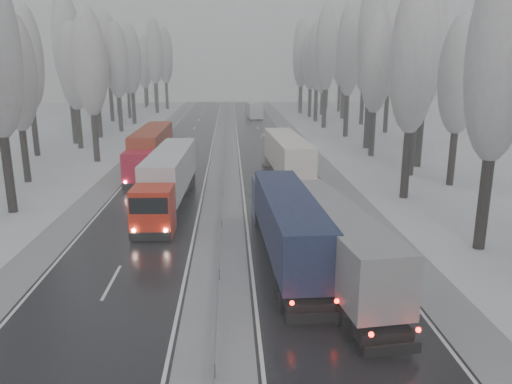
{
  "coord_description": "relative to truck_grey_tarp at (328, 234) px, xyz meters",
  "views": [
    {
      "loc": [
        0.66,
        -10.92,
        10.44
      ],
      "look_at": [
        2.32,
        20.88,
        2.2
      ],
      "focal_mm": 35.0,
      "sensor_mm": 36.0,
      "label": 1
    }
  ],
  "objects": [
    {
      "name": "tree_74",
      "position": [
        -20.49,
        87.11,
        10.44
      ],
      "size": [
        3.6,
        3.6,
        19.68
      ],
      "color": "black",
      "rests_on": "ground"
    },
    {
      "name": "tree_31",
      "position": [
        17.06,
        73.48,
        9.73
      ],
      "size": [
        3.6,
        3.6,
        18.58
      ],
      "color": "black",
      "rests_on": "ground"
    },
    {
      "name": "tree_30",
      "position": [
        11.15,
        69.48,
        9.28
      ],
      "size": [
        3.6,
        3.6,
        17.86
      ],
      "color": "black",
      "rests_on": "ground"
    },
    {
      "name": "tree_38",
      "position": [
        13.31,
        104.51,
        9.35
      ],
      "size": [
        3.6,
        3.6,
        17.97
      ],
      "color": "black",
      "rests_on": "ground"
    },
    {
      "name": "truck_red_red",
      "position": [
        -12.56,
        25.77,
        0.17
      ],
      "size": [
        2.61,
        16.12,
        4.13
      ],
      "rotation": [
        0.0,
        0.0,
        -0.0
      ],
      "color": "#AE0922",
      "rests_on": "ground"
    },
    {
      "name": "tree_76",
      "position": [
        -19.47,
        96.5,
        9.71
      ],
      "size": [
        3.6,
        3.6,
        18.55
      ],
      "color": "black",
      "rests_on": "ground"
    },
    {
      "name": "tree_27",
      "position": [
        19.3,
        53.05,
        9.12
      ],
      "size": [
        3.6,
        3.6,
        17.62
      ],
      "color": "black",
      "rests_on": "ground"
    },
    {
      "name": "shoulder_right",
      "position": [
        4.78,
        17.78,
        -2.22
      ],
      "size": [
        2.4,
        200.0,
        0.04
      ],
      "primitive_type": "cube",
      "color": "gray",
      "rests_on": "ground"
    },
    {
      "name": "tree_67",
      "position": [
        -24.96,
        54.13,
        8.79
      ],
      "size": [
        3.6,
        3.6,
        17.09
      ],
      "color": "black",
      "rests_on": "ground"
    },
    {
      "name": "median_slush",
      "position": [
        -5.42,
        17.78,
        -2.22
      ],
      "size": [
        3.0,
        200.0,
        0.04
      ],
      "primitive_type": "cube",
      "color": "gray",
      "rests_on": "ground"
    },
    {
      "name": "tree_28",
      "position": [
        10.92,
        59.74,
        10.4
      ],
      "size": [
        3.6,
        3.6,
        19.62
      ],
      "color": "black",
      "rests_on": "ground"
    },
    {
      "name": "tree_75",
      "position": [
        -29.61,
        91.11,
        9.75
      ],
      "size": [
        3.6,
        3.6,
        18.6
      ],
      "color": "black",
      "rests_on": "ground"
    },
    {
      "name": "tree_25",
      "position": [
        19.4,
        42.8,
        10.28
      ],
      "size": [
        3.6,
        3.6,
        19.44
      ],
      "color": "black",
      "rests_on": "ground"
    },
    {
      "name": "tree_32",
      "position": [
        11.21,
        76.99,
        8.94
      ],
      "size": [
        3.6,
        3.6,
        17.33
      ],
      "color": "black",
      "rests_on": "ground"
    },
    {
      "name": "tree_63",
      "position": [
        -27.27,
        35.51,
        8.66
      ],
      "size": [
        3.6,
        3.6,
        16.88
      ],
      "color": "black",
      "rests_on": "ground"
    },
    {
      "name": "tree_68",
      "position": [
        -22.0,
        56.89,
        8.51
      ],
      "size": [
        3.6,
        3.6,
        16.65
      ],
      "color": "black",
      "rests_on": "ground"
    },
    {
      "name": "tree_26",
      "position": [
        12.15,
        49.05,
        9.86
      ],
      "size": [
        3.6,
        3.6,
        18.78
      ],
      "color": "black",
      "rests_on": "ground"
    },
    {
      "name": "tree_70",
      "position": [
        -21.74,
        66.97,
        8.79
      ],
      "size": [
        3.6,
        3.6,
        17.09
      ],
      "color": "black",
      "rests_on": "ground"
    },
    {
      "name": "tree_78",
      "position": [
        -22.98,
        103.09,
        10.35
      ],
      "size": [
        3.6,
        3.6,
        19.55
      ],
      "color": "black",
      "rests_on": "ground"
    },
    {
      "name": "tree_64",
      "position": [
        -23.68,
        40.5,
        7.72
      ],
      "size": [
        3.6,
        3.6,
        15.42
      ],
      "color": "black",
      "rests_on": "ground"
    },
    {
      "name": "carriageway_left",
      "position": [
        -10.67,
        17.78,
        -2.22
      ],
      "size": [
        7.5,
        200.0,
        0.03
      ],
      "primitive_type": "cube",
      "color": "black",
      "rests_on": "ground"
    },
    {
      "name": "tree_73",
      "position": [
        -27.23,
        80.32,
        8.87
      ],
      "size": [
        3.6,
        3.6,
        17.22
      ],
      "color": "black",
      "rests_on": "ground"
    },
    {
      "name": "truck_blue_box",
      "position": [
        -1.82,
        2.44,
        0.03
      ],
      "size": [
        2.99,
        15.21,
        3.88
      ],
      "rotation": [
        0.0,
        0.0,
        0.04
      ],
      "color": "navy",
      "rests_on": "ground"
    },
    {
      "name": "tree_77",
      "position": [
        -25.08,
        100.5,
        7.02
      ],
      "size": [
        3.6,
        3.6,
        14.32
      ],
      "color": "black",
      "rests_on": "ground"
    },
    {
      "name": "tree_71",
      "position": [
        -26.5,
        70.97,
        10.39
      ],
      "size": [
        3.6,
        3.6,
        19.61
      ],
      "color": "black",
      "rests_on": "ground"
    },
    {
      "name": "tree_33",
      "position": [
        14.35,
        80.99,
        7.02
      ],
      "size": [
        3.6,
        3.6,
        14.33
      ],
      "color": "black",
      "rests_on": "ground"
    },
    {
      "name": "tree_36",
      "position": [
        11.62,
        93.94,
        10.78
      ],
      "size": [
        3.6,
        3.6,
        20.23
      ],
      "color": "black",
      "rests_on": "ground"
    },
    {
      "name": "tree_21",
      "position": [
        14.71,
        26.95,
        9.76
      ],
      "size": [
        3.6,
        3.6,
        18.62
      ],
      "color": "black",
      "rests_on": "ground"
    },
    {
      "name": "tree_37",
      "position": [
        18.6,
        97.94,
        8.33
      ],
      "size": [
        3.6,
        3.6,
        16.37
      ],
      "color": "black",
      "rests_on": "ground"
    },
    {
      "name": "truck_cream_box",
      "position": [
        0.27,
        21.69,
        0.16
      ],
      "size": [
        3.31,
        16.13,
        4.11
      ],
      "rotation": [
        0.0,
        0.0,
        0.05
      ],
      "color": "gray",
      "rests_on": "ground"
    },
    {
      "name": "tree_60",
      "position": [
        -23.16,
        21.98,
        7.35
      ],
      "size": [
        3.6,
        3.6,
        14.84
      ],
      "color": "black",
      "rests_on": "ground"
    },
    {
      "name": "truck_grey_tarp",
      "position": [
        0.0,
        0.0,
        0.0
      ],
      "size": [
        4.17,
        15.08,
        3.84
      ],
      "rotation": [
        0.0,
        0.0,
        0.12
      ],
      "color": "#56575C",
      "rests_on": "ground"
    },
    {
      "name": "tree_22",
      "position": [
        11.6,
        33.38,
        8.0
      ],
      "size": [
        3.6,
        3.6,
        15.86
      ],
      "color": "black",
      "rests_on": "ground"
    },
    {
      "name": "truck_red_white",
      "position": [
        -9.34,
        13.19,
        0.13
      ],
      "size": [
        3.01,
        15.92,
        4.06
      ],
      "rotation": [
        0.0,
        0.0,
        -0.03
      ],
      "color": "red",
      "rests_on": "ground"
    },
    {
      "name": "tree_23",
      "position": [
        17.89,
        37.38,
        6.53
      ],
      "size": [
        3.6,
        3.6,
        13.55
      ],
      "color": "black",
      "rests_on": "ground"
    },
    {
      "name": "tree_79",
      "position": [
        -25.75,
        107.09,
        8.77
      ],
      "size": [
        3.6,
        3.6,
        17.07
      ],
      "color": "black",
      "rests_on": "ground"
    },
    {
      "name": "tree_34",
      "position": [
        10.32,
        84.1,
        9.13
      ],
      "size": [
        3.6,
        3.6,
        17.63
      ],
      "color": "black",
      "rests_on": "ground"
    },
    {
      "name": "carriageway_right",
      "position": [
        -0.17,
        17.78,
        -2.22
      ],
      "size": [
        7.5,
        200.0,
        0.03
      ],
      "primitive_type": "cube",
      "color": "black",
      "rests_on": "ground"
    },
    {
      "name": "tree_24",
      "position": [
        12.48,
        38.8,
        10.95
      ],
      "size": [
        3.6,
        3.6,
        20.49
      ],
      "color": "black",
      "rests_on": "ground"
    },
    {
      "name": "tree_69",
      "position": [
        -26.84,
        60.89,
        10.22
      ],
      "size": [
        3.6,
        3.6,
        19.35
      ],
      "color": "black",
      "rests_on": "ground"
    },
    {
      "name": "tree_62",
      "position": [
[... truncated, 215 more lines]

